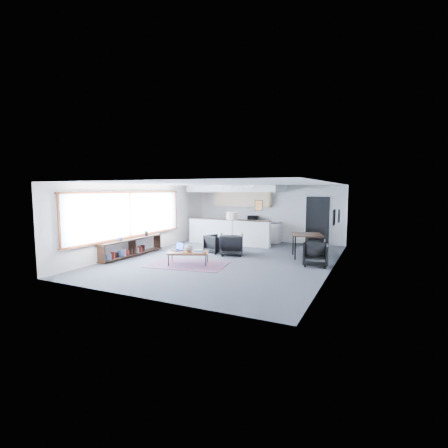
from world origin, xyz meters
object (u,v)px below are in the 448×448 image
at_px(laptop, 178,248).
at_px(ceramic_pot, 189,248).
at_px(armchair_right, 232,243).
at_px(armchair_left, 216,243).
at_px(dining_table, 307,236).
at_px(dining_chair_far, 315,249).
at_px(microwave, 253,218).
at_px(floor_lamp, 232,217).
at_px(coffee_table, 188,253).
at_px(book_stack, 199,251).
at_px(dining_chair_near, 315,256).

bearing_deg(laptop, ceramic_pot, 17.30).
distance_m(laptop, armchair_right, 2.23).
bearing_deg(ceramic_pot, laptop, -179.17).
distance_m(ceramic_pot, armchair_left, 2.16).
relative_size(dining_table, dining_chair_far, 2.15).
relative_size(armchair_left, dining_chair_far, 1.26).
height_order(dining_chair_far, microwave, microwave).
xyz_separation_m(armchair_right, dining_table, (2.60, 0.73, 0.34)).
distance_m(armchair_right, dining_chair_far, 3.02).
bearing_deg(floor_lamp, dining_table, 2.25).
bearing_deg(armchair_right, dining_chair_far, 177.50).
xyz_separation_m(coffee_table, book_stack, (0.36, 0.04, 0.07)).
bearing_deg(book_stack, dining_chair_near, 24.18).
xyz_separation_m(book_stack, floor_lamp, (-0.01, 2.58, 0.88)).
bearing_deg(armchair_left, dining_chair_near, -167.14).
bearing_deg(microwave, book_stack, -97.88).
xyz_separation_m(coffee_table, dining_chair_far, (3.46, 3.00, -0.09)).
bearing_deg(book_stack, ceramic_pot, -177.35).
bearing_deg(dining_chair_far, microwave, -43.19).
relative_size(armchair_right, floor_lamp, 0.56).
relative_size(armchair_left, dining_table, 0.59).
bearing_deg(coffee_table, microwave, 64.39).
bearing_deg(armchair_right, dining_table, 173.87).
xyz_separation_m(ceramic_pot, dining_table, (3.22, 2.71, 0.23)).
distance_m(armchair_left, dining_chair_near, 3.87).
relative_size(ceramic_pot, dining_chair_far, 0.41).
bearing_deg(coffee_table, armchair_right, 49.11).
height_order(dining_chair_near, microwave, microwave).
distance_m(laptop, ceramic_pot, 0.39).
xyz_separation_m(coffee_table, laptop, (-0.40, 0.02, 0.11)).
xyz_separation_m(ceramic_pot, book_stack, (0.37, 0.02, -0.08)).
bearing_deg(dining_chair_far, dining_chair_near, 93.00).
xyz_separation_m(book_stack, microwave, (-0.20, 5.36, 0.64)).
height_order(armchair_right, floor_lamp, floor_lamp).
relative_size(laptop, dining_table, 0.34).
bearing_deg(armchair_right, armchair_left, -35.34).
height_order(coffee_table, ceramic_pot, ceramic_pot).
bearing_deg(microwave, ceramic_pot, -101.80).
xyz_separation_m(armchair_right, dining_chair_far, (2.84, 1.00, -0.13)).
bearing_deg(floor_lamp, dining_chair_far, 6.98).
relative_size(armchair_right, dining_chair_far, 1.46).
bearing_deg(book_stack, dining_chair_far, 43.79).
bearing_deg(floor_lamp, ceramic_pot, -97.89).
bearing_deg(microwave, dining_chair_near, -57.34).
relative_size(ceramic_pot, microwave, 0.49).
bearing_deg(dining_chair_near, book_stack, -166.52).
bearing_deg(armchair_left, book_stack, 124.62).
height_order(armchair_left, dining_chair_near, armchair_left).
xyz_separation_m(coffee_table, floor_lamp, (0.36, 2.62, 0.95)).
bearing_deg(microwave, armchair_left, -104.82).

